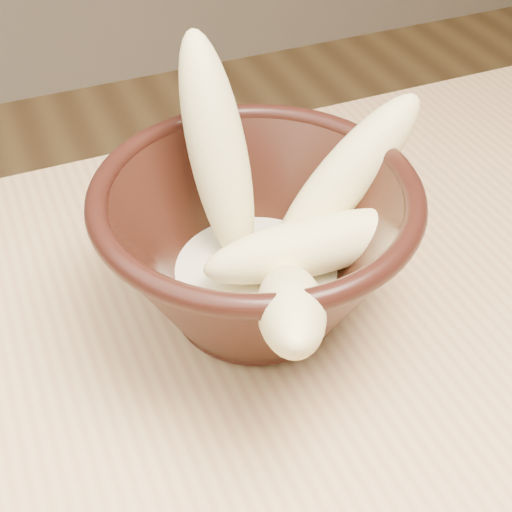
{
  "coord_description": "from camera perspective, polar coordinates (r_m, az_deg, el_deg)",
  "views": [
    {
      "loc": [
        -0.31,
        -0.25,
        1.17
      ],
      "look_at": [
        -0.16,
        0.12,
        0.81
      ],
      "focal_mm": 50.0,
      "sensor_mm": 36.0,
      "label": 1
    }
  ],
  "objects": [
    {
      "name": "table",
      "position": [
        0.63,
        18.05,
        -12.86
      ],
      "size": [
        1.2,
        0.8,
        0.75
      ],
      "color": "tan",
      "rests_on": "ground"
    },
    {
      "name": "bowl",
      "position": [
        0.53,
        -0.0,
        0.9
      ],
      "size": [
        0.24,
        0.24,
        0.13
      ],
      "rotation": [
        0.0,
        0.0,
        -0.39
      ],
      "color": "black",
      "rests_on": "table"
    },
    {
      "name": "milk_puddle",
      "position": [
        0.55,
        0.0,
        -1.62
      ],
      "size": [
        0.13,
        0.13,
        0.02
      ],
      "primitive_type": "cylinder",
      "color": "beige",
      "rests_on": "bowl"
    },
    {
      "name": "banana_upright",
      "position": [
        0.53,
        -3.09,
        8.44
      ],
      "size": [
        0.05,
        0.12,
        0.18
      ],
      "primitive_type": "ellipsoid",
      "rotation": [
        0.47,
        0.0,
        3.18
      ],
      "color": "#E0D184",
      "rests_on": "bowl"
    },
    {
      "name": "banana_right",
      "position": [
        0.55,
        7.24,
        6.31
      ],
      "size": [
        0.15,
        0.06,
        0.14
      ],
      "primitive_type": "ellipsoid",
      "rotation": [
        0.85,
        0.0,
        1.71
      ],
      "color": "#E0D184",
      "rests_on": "bowl"
    },
    {
      "name": "banana_across",
      "position": [
        0.52,
        4.6,
        0.82
      ],
      "size": [
        0.17,
        0.07,
        0.06
      ],
      "primitive_type": "ellipsoid",
      "rotation": [
        1.5,
        0.0,
        1.43
      ],
      "color": "#E0D184",
      "rests_on": "bowl"
    },
    {
      "name": "banana_front",
      "position": [
        0.45,
        2.77,
        -4.04
      ],
      "size": [
        0.11,
        0.17,
        0.13
      ],
      "primitive_type": "ellipsoid",
      "rotation": [
        1.02,
        0.0,
        -0.41
      ],
      "color": "#E0D184",
      "rests_on": "bowl"
    }
  ]
}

